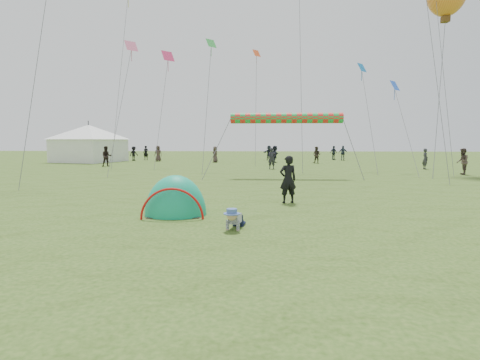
# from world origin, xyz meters

# --- Properties ---
(ground) EXTENTS (140.00, 140.00, 0.00)m
(ground) POSITION_xyz_m (0.00, 0.00, 0.00)
(ground) COLOR #284913
(crawling_toddler) EXTENTS (0.68, 0.86, 0.58)m
(crawling_toddler) POSITION_xyz_m (0.00, 0.26, 0.29)
(crawling_toddler) COLOR black
(crawling_toddler) RESTS_ON ground
(popup_tent) EXTENTS (1.99, 1.68, 2.43)m
(popup_tent) POSITION_xyz_m (-1.92, 2.03, 0.00)
(popup_tent) COLOR #0EA262
(popup_tent) RESTS_ON ground
(standing_adult) EXTENTS (0.71, 0.56, 1.72)m
(standing_adult) POSITION_xyz_m (1.64, 4.38, 0.86)
(standing_adult) COLOR black
(standing_adult) RESTS_ON ground
(event_marquee) EXTENTS (7.46, 7.46, 4.18)m
(event_marquee) POSITION_xyz_m (-17.60, 29.70, 2.09)
(event_marquee) COLOR white
(event_marquee) RESTS_ON ground
(crowd_person_0) EXTENTS (0.64, 0.46, 1.65)m
(crowd_person_0) POSITION_xyz_m (-12.87, 34.02, 0.83)
(crowd_person_0) COLOR black
(crowd_person_0) RESTS_ON ground
(crowd_person_1) EXTENTS (1.02, 0.96, 1.66)m
(crowd_person_1) POSITION_xyz_m (6.12, 28.39, 0.83)
(crowd_person_1) COLOR #342B23
(crowd_person_1) RESTS_ON ground
(crowd_person_2) EXTENTS (1.02, 0.85, 1.64)m
(crowd_person_2) POSITION_xyz_m (9.11, 35.55, 0.82)
(crowd_person_2) COLOR #242F38
(crowd_person_2) RESTS_ON ground
(crowd_person_3) EXTENTS (1.06, 1.19, 1.60)m
(crowd_person_3) POSITION_xyz_m (-13.71, 32.29, 0.80)
(crowd_person_3) COLOR black
(crowd_person_3) RESTS_ON ground
(crowd_person_4) EXTENTS (0.70, 0.91, 1.66)m
(crowd_person_4) POSITION_xyz_m (-4.12, 29.40, 0.83)
(crowd_person_4) COLOR #403330
(crowd_person_4) RESTS_ON ground
(crowd_person_5) EXTENTS (0.69, 1.65, 1.73)m
(crowd_person_5) POSITION_xyz_m (2.03, 29.61, 0.87)
(crowd_person_5) COLOR black
(crowd_person_5) RESTS_ON ground
(crowd_person_6) EXTENTS (0.39, 0.60, 1.64)m
(crowd_person_6) POSITION_xyz_m (13.52, 21.09, 0.82)
(crowd_person_6) COLOR #2F2F35
(crowd_person_6) RESTS_ON ground
(crowd_person_7) EXTENTS (0.98, 1.06, 1.75)m
(crowd_person_7) POSITION_xyz_m (13.92, 16.40, 0.88)
(crowd_person_7) COLOR #473733
(crowd_person_7) RESTS_ON ground
(crowd_person_8) EXTENTS (1.05, 0.64, 1.67)m
(crowd_person_8) POSITION_xyz_m (9.89, 34.00, 0.84)
(crowd_person_8) COLOR #2A3746
(crowd_person_8) RESTS_ON ground
(crowd_person_10) EXTENTS (0.88, 0.62, 1.70)m
(crowd_person_10) POSITION_xyz_m (-10.60, 31.10, 0.85)
(crowd_person_10) COLOR #3D2E2B
(crowd_person_10) RESTS_ON ground
(crowd_person_11) EXTENTS (1.64, 1.09, 1.70)m
(crowd_person_11) POSITION_xyz_m (1.52, 34.37, 0.85)
(crowd_person_11) COLOR black
(crowd_person_11) RESTS_ON ground
(crowd_person_12) EXTENTS (0.66, 0.47, 1.68)m
(crowd_person_12) POSITION_xyz_m (1.49, 20.59, 0.84)
(crowd_person_12) COLOR #24242C
(crowd_person_12) RESTS_ON ground
(crowd_person_13) EXTENTS (1.07, 1.00, 1.77)m
(crowd_person_13) POSITION_xyz_m (-12.81, 22.77, 0.88)
(crowd_person_13) COLOR black
(crowd_person_13) RESTS_ON ground
(rainbow_tube_kite) EXTENTS (6.73, 0.64, 0.64)m
(rainbow_tube_kite) POSITION_xyz_m (2.15, 13.89, 3.60)
(rainbow_tube_kite) COLOR red
(diamond_kite_0) EXTENTS (0.86, 0.86, 0.70)m
(diamond_kite_0) POSITION_xyz_m (0.10, 29.17, 10.89)
(diamond_kite_0) COLOR #E34C1D
(diamond_kite_3) EXTENTS (0.82, 0.82, 0.67)m
(diamond_kite_3) POSITION_xyz_m (-3.23, 20.24, 9.65)
(diamond_kite_3) COLOR green
(diamond_kite_4) EXTENTS (0.88, 0.88, 0.72)m
(diamond_kite_4) POSITION_xyz_m (10.28, 19.16, 6.22)
(diamond_kite_4) COLOR blue
(diamond_kite_5) EXTENTS (0.91, 0.91, 0.75)m
(diamond_kite_5) POSITION_xyz_m (-8.68, 17.98, 8.98)
(diamond_kite_5) COLOR #DD5F86
(diamond_kite_6) EXTENTS (1.11, 1.11, 0.91)m
(diamond_kite_6) POSITION_xyz_m (-7.47, 23.76, 9.53)
(diamond_kite_6) COLOR #CD275B
(diamond_kite_10) EXTENTS (0.84, 0.84, 0.69)m
(diamond_kite_10) POSITION_xyz_m (8.28, 20.70, 7.80)
(diamond_kite_10) COLOR #1267B2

